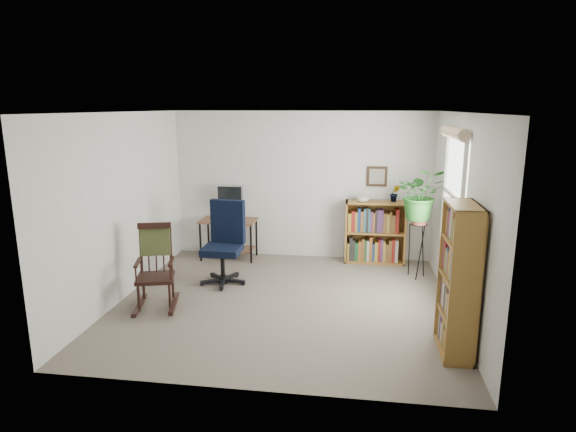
# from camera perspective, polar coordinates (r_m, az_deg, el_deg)

# --- Properties ---
(floor) EXTENTS (4.20, 4.00, 0.00)m
(floor) POSITION_cam_1_polar(r_m,az_deg,el_deg) (6.31, -0.52, -10.15)
(floor) COLOR gray
(floor) RESTS_ON ground
(ceiling) EXTENTS (4.20, 4.00, 0.00)m
(ceiling) POSITION_cam_1_polar(r_m,az_deg,el_deg) (5.81, -0.57, 12.21)
(ceiling) COLOR silver
(ceiling) RESTS_ON ground
(wall_back) EXTENTS (4.20, 0.00, 2.40)m
(wall_back) POSITION_cam_1_polar(r_m,az_deg,el_deg) (7.89, 1.63, 3.63)
(wall_back) COLOR silver
(wall_back) RESTS_ON ground
(wall_front) EXTENTS (4.20, 0.00, 2.40)m
(wall_front) POSITION_cam_1_polar(r_m,az_deg,el_deg) (4.05, -4.80, -5.44)
(wall_front) COLOR silver
(wall_front) RESTS_ON ground
(wall_left) EXTENTS (0.00, 4.00, 2.40)m
(wall_left) POSITION_cam_1_polar(r_m,az_deg,el_deg) (6.59, -18.92, 1.08)
(wall_left) COLOR silver
(wall_left) RESTS_ON ground
(wall_right) EXTENTS (0.00, 4.00, 2.40)m
(wall_right) POSITION_cam_1_polar(r_m,az_deg,el_deg) (6.01, 19.68, -0.07)
(wall_right) COLOR silver
(wall_right) RESTS_ON ground
(window) EXTENTS (0.12, 1.20, 1.50)m
(window) POSITION_cam_1_polar(r_m,az_deg,el_deg) (6.25, 18.93, 2.34)
(window) COLOR silver
(window) RESTS_ON wall_right
(desk) EXTENTS (0.91, 0.50, 0.65)m
(desk) POSITION_cam_1_polar(r_m,az_deg,el_deg) (8.01, -7.01, -2.73)
(desk) COLOR brown
(desk) RESTS_ON floor
(monitor) EXTENTS (0.46, 0.16, 0.56)m
(monitor) POSITION_cam_1_polar(r_m,az_deg,el_deg) (8.00, -6.87, 1.74)
(monitor) COLOR silver
(monitor) RESTS_ON desk
(keyboard) EXTENTS (0.40, 0.15, 0.02)m
(keyboard) POSITION_cam_1_polar(r_m,az_deg,el_deg) (7.81, -7.31, -0.56)
(keyboard) COLOR black
(keyboard) RESTS_ON desk
(office_chair) EXTENTS (0.73, 0.73, 1.19)m
(office_chair) POSITION_cam_1_polar(r_m,az_deg,el_deg) (6.81, -7.84, -3.21)
(office_chair) COLOR black
(office_chair) RESTS_ON floor
(rocking_chair) EXTENTS (0.78, 1.04, 1.07)m
(rocking_chair) POSITION_cam_1_polar(r_m,az_deg,el_deg) (6.20, -15.53, -5.80)
(rocking_chair) COLOR black
(rocking_chair) RESTS_ON floor
(low_bookshelf) EXTENTS (0.95, 0.32, 1.00)m
(low_bookshelf) POSITION_cam_1_polar(r_m,az_deg,el_deg) (7.82, 10.28, -1.90)
(low_bookshelf) COLOR olive
(low_bookshelf) RESTS_ON floor
(tall_bookshelf) EXTENTS (0.29, 0.68, 1.55)m
(tall_bookshelf) POSITION_cam_1_polar(r_m,az_deg,el_deg) (5.13, 19.55, -7.18)
(tall_bookshelf) COLOR olive
(tall_bookshelf) RESTS_ON floor
(plant_stand) EXTENTS (0.31, 0.31, 0.94)m
(plant_stand) POSITION_cam_1_polar(r_m,az_deg,el_deg) (7.28, 15.11, -3.51)
(plant_stand) COLOR black
(plant_stand) RESTS_ON floor
(spider_plant) EXTENTS (1.69, 1.88, 1.46)m
(spider_plant) POSITION_cam_1_polar(r_m,az_deg,el_deg) (7.05, 15.65, 5.37)
(spider_plant) COLOR #286B25
(spider_plant) RESTS_ON plant_stand
(potted_plant_small) EXTENTS (0.13, 0.24, 0.11)m
(potted_plant_small) POSITION_cam_1_polar(r_m,az_deg,el_deg) (7.73, 12.52, 2.05)
(potted_plant_small) COLOR #286B25
(potted_plant_small) RESTS_ON low_bookshelf
(framed_picture) EXTENTS (0.32, 0.04, 0.32)m
(framed_picture) POSITION_cam_1_polar(r_m,az_deg,el_deg) (7.80, 10.50, 4.63)
(framed_picture) COLOR black
(framed_picture) RESTS_ON wall_back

